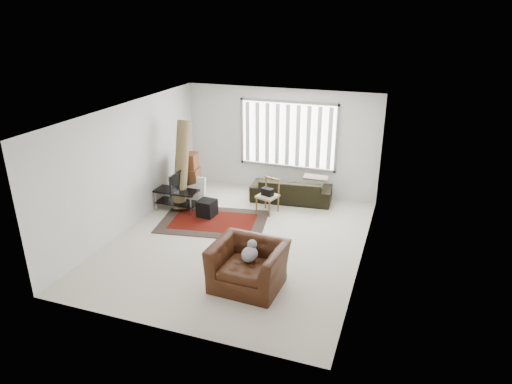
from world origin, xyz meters
TOP-DOWN VIEW (x-y plane):
  - room at (0.03, 0.51)m, footprint 6.00×6.02m
  - persian_rug at (-0.87, 0.67)m, footprint 2.59×1.94m
  - tv_stand at (-1.95, 0.98)m, footprint 1.03×0.46m
  - tv at (-1.95, 0.98)m, footprint 0.11×0.83m
  - subwoofer at (-1.13, 0.89)m, footprint 0.42×0.42m
  - moving_boxes at (-1.92, 1.63)m, footprint 0.55×0.52m
  - white_flatpack at (-1.71, 1.43)m, footprint 0.57×0.25m
  - rolled_rug at (-1.93, 1.27)m, footprint 0.34×0.86m
  - sofa at (0.46, 2.45)m, footprint 2.06×1.05m
  - side_chair at (0.12, 1.60)m, footprint 0.54×0.54m
  - armchair at (0.77, -1.46)m, footprint 1.27×1.12m

SIDE VIEW (x-z plane):
  - persian_rug at x=-0.87m, z-range 0.00..0.02m
  - subwoofer at x=-1.13m, z-range 0.02..0.40m
  - white_flatpack at x=-1.71m, z-range 0.00..0.71m
  - tv_stand at x=-1.95m, z-range 0.11..0.63m
  - sofa at x=0.46m, z-range 0.00..0.76m
  - side_chair at x=0.12m, z-range 0.04..0.86m
  - armchair at x=0.77m, z-range 0.00..0.90m
  - moving_boxes at x=-1.92m, z-range -0.04..1.18m
  - tv at x=-1.95m, z-range 0.51..0.99m
  - rolled_rug at x=-1.93m, z-range 0.00..2.11m
  - room at x=0.03m, z-range 0.40..3.11m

